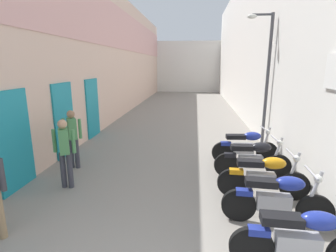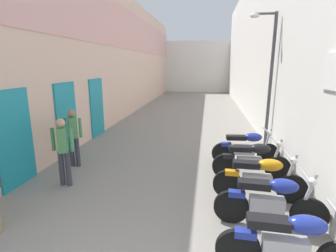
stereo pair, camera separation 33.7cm
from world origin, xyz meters
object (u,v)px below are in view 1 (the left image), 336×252
at_px(motorcycle_fifth, 246,146).
at_px(street_lamp, 265,72).
at_px(motorcycle_fourth, 253,158).
at_px(pedestrian_further_down, 72,135).
at_px(motorcycle_nearest, 303,239).
at_px(pedestrian_mid_alley, 65,149).
at_px(motorcycle_third, 264,175).
at_px(motorcycle_second, 278,198).

relative_size(motorcycle_fifth, street_lamp, 0.44).
xyz_separation_m(motorcycle_fourth, pedestrian_further_down, (-4.62, 0.13, 0.42)).
height_order(motorcycle_nearest, pedestrian_mid_alley, pedestrian_mid_alley).
xyz_separation_m(motorcycle_third, street_lamp, (0.69, 3.35, 1.99)).
relative_size(motorcycle_second, motorcycle_fourth, 1.00).
distance_m(motorcycle_nearest, pedestrian_further_down, 5.60).
bearing_deg(pedestrian_mid_alley, motorcycle_fifth, 24.79).
height_order(motorcycle_second, motorcycle_fifth, same).
distance_m(motorcycle_fourth, pedestrian_mid_alley, 4.40).
height_order(motorcycle_third, motorcycle_fourth, same).
bearing_deg(motorcycle_fourth, motorcycle_nearest, -90.00).
relative_size(motorcycle_nearest, motorcycle_fourth, 1.00).
xyz_separation_m(motorcycle_nearest, motorcycle_fifth, (-0.00, 4.00, 0.00)).
xyz_separation_m(motorcycle_fifth, pedestrian_further_down, (-4.62, -0.86, 0.42)).
bearing_deg(pedestrian_mid_alley, motorcycle_second, -12.64).
bearing_deg(motorcycle_second, motorcycle_third, 90.00).
bearing_deg(pedestrian_mid_alley, pedestrian_further_down, 107.77).
height_order(pedestrian_further_down, street_lamp, street_lamp).
relative_size(motorcycle_third, street_lamp, 0.44).
distance_m(pedestrian_further_down, street_lamp, 5.97).
xyz_separation_m(motorcycle_second, pedestrian_further_down, (-4.62, 2.07, 0.42)).
bearing_deg(street_lamp, motorcycle_second, -99.20).
height_order(motorcycle_second, street_lamp, street_lamp).
xyz_separation_m(motorcycle_nearest, pedestrian_mid_alley, (-4.27, 2.03, 0.42)).
bearing_deg(pedestrian_mid_alley, motorcycle_third, -0.55).
bearing_deg(street_lamp, pedestrian_further_down, -157.52).
bearing_deg(motorcycle_fourth, pedestrian_mid_alley, -167.00).
height_order(motorcycle_fifth, street_lamp, street_lamp).
xyz_separation_m(pedestrian_further_down, street_lamp, (5.32, 2.20, 1.58)).
relative_size(motorcycle_third, motorcycle_fifth, 1.00).
height_order(motorcycle_fourth, pedestrian_mid_alley, pedestrian_mid_alley).
height_order(motorcycle_nearest, street_lamp, street_lamp).
relative_size(motorcycle_nearest, motorcycle_fifth, 1.00).
relative_size(motorcycle_second, pedestrian_mid_alley, 1.18).
distance_m(motorcycle_nearest, motorcycle_third, 1.99).
relative_size(pedestrian_mid_alley, street_lamp, 0.37).
xyz_separation_m(motorcycle_fourth, pedestrian_mid_alley, (-4.27, -0.99, 0.42)).
bearing_deg(pedestrian_further_down, motorcycle_fourth, -1.57).
relative_size(motorcycle_nearest, street_lamp, 0.44).
height_order(pedestrian_mid_alley, street_lamp, street_lamp).
bearing_deg(motorcycle_fourth, street_lamp, 73.44).
relative_size(motorcycle_nearest, motorcycle_third, 1.00).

